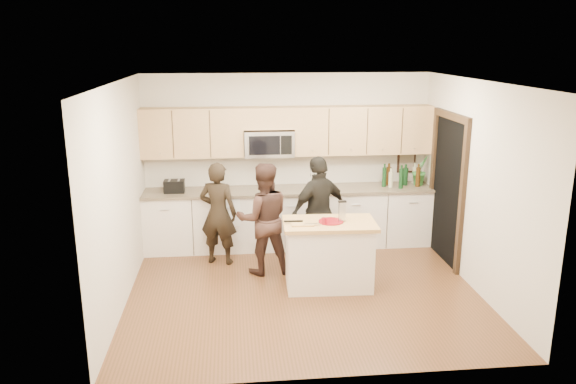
{
  "coord_description": "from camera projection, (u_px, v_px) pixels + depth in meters",
  "views": [
    {
      "loc": [
        -0.89,
        -6.73,
        3.16
      ],
      "look_at": [
        -0.16,
        0.35,
        1.25
      ],
      "focal_mm": 35.0,
      "sensor_mm": 36.0,
      "label": 1
    }
  ],
  "objects": [
    {
      "name": "woman_center",
      "position": [
        263.0,
        219.0,
        7.77
      ],
      "size": [
        0.82,
        0.67,
        1.58
      ],
      "primitive_type": "imported",
      "rotation": [
        0.0,
        0.0,
        3.23
      ],
      "color": "#301D18",
      "rests_on": "ground"
    },
    {
      "name": "knife",
      "position": [
        312.0,
        224.0,
        7.13
      ],
      "size": [
        0.2,
        0.03,
        0.01
      ],
      "primitive_type": "cube",
      "rotation": [
        0.0,
        0.0,
        -0.04
      ],
      "color": "silver",
      "rests_on": "cutting_board"
    },
    {
      "name": "dish_towel",
      "position": [
        229.0,
        202.0,
        8.52
      ],
      "size": [
        0.34,
        0.6,
        0.48
      ],
      "color": "white",
      "rests_on": "ground"
    },
    {
      "name": "bottle_cluster",
      "position": [
        401.0,
        175.0,
        8.89
      ],
      "size": [
        0.62,
        0.39,
        0.37
      ],
      "color": "black",
      "rests_on": "back_cabinetry"
    },
    {
      "name": "box_grater",
      "position": [
        342.0,
        210.0,
        7.26
      ],
      "size": [
        0.1,
        0.06,
        0.26
      ],
      "color": "silver",
      "rests_on": "red_plate"
    },
    {
      "name": "orchid",
      "position": [
        420.0,
        170.0,
        8.93
      ],
      "size": [
        0.33,
        0.31,
        0.48
      ],
      "primitive_type": "imported",
      "rotation": [
        0.0,
        0.0,
        0.45
      ],
      "color": "#307833",
      "rests_on": "back_cabinetry"
    },
    {
      "name": "doorway",
      "position": [
        447.0,
        184.0,
        8.16
      ],
      "size": [
        0.06,
        1.25,
        2.2
      ],
      "color": "black",
      "rests_on": "ground"
    },
    {
      "name": "microwave",
      "position": [
        269.0,
        143.0,
        8.65
      ],
      "size": [
        0.76,
        0.41,
        0.4
      ],
      "color": "silver",
      "rests_on": "ground"
    },
    {
      "name": "island",
      "position": [
        329.0,
        254.0,
        7.39
      ],
      "size": [
        1.23,
        0.75,
        0.9
      ],
      "rotation": [
        0.0,
        0.0,
        -0.04
      ],
      "color": "silver",
      "rests_on": "ground"
    },
    {
      "name": "upper_cabinetry",
      "position": [
        291.0,
        130.0,
        8.67
      ],
      "size": [
        4.5,
        0.33,
        0.75
      ],
      "color": "tan",
      "rests_on": "ground"
    },
    {
      "name": "toaster",
      "position": [
        174.0,
        186.0,
        8.54
      ],
      "size": [
        0.31,
        0.22,
        0.19
      ],
      "color": "black",
      "rests_on": "back_cabinetry"
    },
    {
      "name": "cutting_board",
      "position": [
        303.0,
        224.0,
        7.15
      ],
      "size": [
        0.29,
        0.18,
        0.02
      ],
      "primitive_type": "cube",
      "rotation": [
        0.0,
        0.0,
        -0.04
      ],
      "color": "tan",
      "rests_on": "island"
    },
    {
      "name": "woman_left",
      "position": [
        218.0,
        213.0,
        8.12
      ],
      "size": [
        0.64,
        0.52,
        1.51
      ],
      "primitive_type": "imported",
      "rotation": [
        0.0,
        0.0,
        2.82
      ],
      "color": "black",
      "rests_on": "ground"
    },
    {
      "name": "tongs",
      "position": [
        293.0,
        221.0,
        7.21
      ],
      "size": [
        0.25,
        0.04,
        0.02
      ],
      "primitive_type": "cube",
      "rotation": [
        0.0,
        0.0,
        -0.04
      ],
      "color": "black",
      "rests_on": "cutting_board"
    },
    {
      "name": "red_plate",
      "position": [
        331.0,
        221.0,
        7.27
      ],
      "size": [
        0.32,
        0.32,
        0.02
      ],
      "primitive_type": "cylinder",
      "color": "maroon",
      "rests_on": "island"
    },
    {
      "name": "drink_glass",
      "position": [
        324.0,
        221.0,
        7.17
      ],
      "size": [
        0.06,
        0.06,
        0.09
      ],
      "primitive_type": "cylinder",
      "color": "maroon",
      "rests_on": "island"
    },
    {
      "name": "back_cabinetry",
      "position": [
        290.0,
        217.0,
        8.88
      ],
      "size": [
        4.5,
        0.66,
        0.94
      ],
      "color": "silver",
      "rests_on": "ground"
    },
    {
      "name": "framed_picture",
      "position": [
        406.0,
        161.0,
        9.14
      ],
      "size": [
        0.3,
        0.03,
        0.38
      ],
      "color": "black",
      "rests_on": "ground"
    },
    {
      "name": "woman_right",
      "position": [
        319.0,
        212.0,
        8.02
      ],
      "size": [
        1.02,
        0.8,
        1.62
      ],
      "primitive_type": "imported",
      "rotation": [
        0.0,
        0.0,
        3.64
      ],
      "color": "black",
      "rests_on": "ground"
    },
    {
      "name": "room_shell",
      "position": [
        304.0,
        161.0,
        6.93
      ],
      "size": [
        4.52,
        4.02,
        2.71
      ],
      "color": "beige",
      "rests_on": "ground"
    },
    {
      "name": "floor",
      "position": [
        303.0,
        290.0,
        7.38
      ],
      "size": [
        4.5,
        4.5,
        0.0
      ],
      "primitive_type": "plane",
      "color": "brown",
      "rests_on": "ground"
    }
  ]
}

